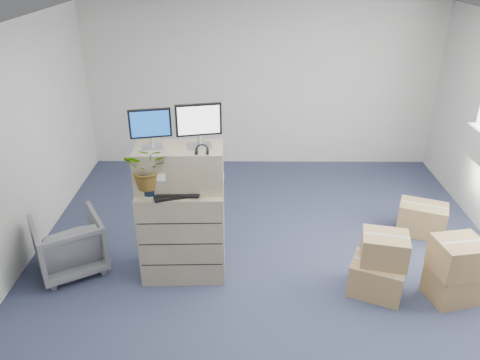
# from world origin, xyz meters

# --- Properties ---
(ground) EXTENTS (7.00, 7.00, 0.00)m
(ground) POSITION_xyz_m (0.00, 0.00, 0.00)
(ground) COLOR #2A304B
(ground) RESTS_ON ground
(wall_back) EXTENTS (6.00, 0.02, 2.80)m
(wall_back) POSITION_xyz_m (0.00, 3.51, 1.40)
(wall_back) COLOR beige
(wall_back) RESTS_ON ground
(filing_cabinet_lower) EXTENTS (0.98, 0.62, 1.12)m
(filing_cabinet_lower) POSITION_xyz_m (-1.01, 0.24, 0.56)
(filing_cabinet_lower) COLOR gray
(filing_cabinet_lower) RESTS_ON ground
(filing_cabinet_upper) EXTENTS (0.98, 0.51, 0.48)m
(filing_cabinet_upper) POSITION_xyz_m (-1.02, 0.29, 1.36)
(filing_cabinet_upper) COLOR gray
(filing_cabinet_upper) RESTS_ON filing_cabinet_lower
(monitor_left) EXTENTS (0.44, 0.21, 0.44)m
(monitor_left) POSITION_xyz_m (-1.29, 0.27, 1.85)
(monitor_left) COLOR #99999E
(monitor_left) RESTS_ON filing_cabinet_upper
(monitor_right) EXTENTS (0.49, 0.23, 0.48)m
(monitor_right) POSITION_xyz_m (-0.78, 0.31, 1.88)
(monitor_right) COLOR #99999E
(monitor_right) RESTS_ON filing_cabinet_upper
(headphones) EXTENTS (0.14, 0.02, 0.14)m
(headphones) POSITION_xyz_m (-0.74, 0.12, 1.64)
(headphones) COLOR black
(headphones) RESTS_ON filing_cabinet_upper
(keyboard) EXTENTS (0.57, 0.37, 0.03)m
(keyboard) POSITION_xyz_m (-1.02, 0.10, 1.14)
(keyboard) COLOR black
(keyboard) RESTS_ON filing_cabinet_lower
(mouse) EXTENTS (0.11, 0.09, 0.03)m
(mouse) POSITION_xyz_m (-0.65, 0.15, 1.14)
(mouse) COLOR silver
(mouse) RESTS_ON filing_cabinet_lower
(water_bottle) EXTENTS (0.08, 0.08, 0.29)m
(water_bottle) POSITION_xyz_m (-0.92, 0.31, 1.27)
(water_bottle) COLOR gray
(water_bottle) RESTS_ON filing_cabinet_lower
(phone_dock) EXTENTS (0.06, 0.05, 0.13)m
(phone_dock) POSITION_xyz_m (-1.06, 0.29, 1.17)
(phone_dock) COLOR silver
(phone_dock) RESTS_ON filing_cabinet_lower
(external_drive) EXTENTS (0.25, 0.21, 0.06)m
(external_drive) POSITION_xyz_m (-0.67, 0.35, 1.16)
(external_drive) COLOR black
(external_drive) RESTS_ON filing_cabinet_lower
(tissue_box) EXTENTS (0.25, 0.16, 0.09)m
(tissue_box) POSITION_xyz_m (-0.65, 0.33, 1.23)
(tissue_box) COLOR #4088DB
(tissue_box) RESTS_ON external_drive
(potted_plant) EXTENTS (0.47, 0.52, 0.48)m
(potted_plant) POSITION_xyz_m (-1.32, 0.11, 1.39)
(potted_plant) COLOR #98B794
(potted_plant) RESTS_ON filing_cabinet_lower
(office_chair) EXTENTS (1.00, 0.98, 0.77)m
(office_chair) POSITION_xyz_m (-2.40, 0.28, 0.38)
(office_chair) COLOR #595A5E
(office_chair) RESTS_ON ground
(cardboard_boxes) EXTENTS (1.64, 1.91, 0.76)m
(cardboard_boxes) POSITION_xyz_m (1.74, 0.13, 0.33)
(cardboard_boxes) COLOR #9C734B
(cardboard_boxes) RESTS_ON ground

